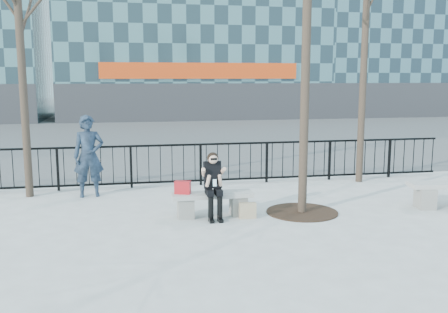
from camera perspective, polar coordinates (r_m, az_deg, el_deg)
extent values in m
plane|color=#999894|center=(10.32, -1.35, -6.81)|extent=(120.00, 120.00, 0.00)
cube|color=#474747|center=(25.00, -7.11, 2.55)|extent=(60.00, 23.00, 0.01)
cube|color=black|center=(13.01, -3.58, 1.37)|extent=(14.00, 0.05, 0.05)
cube|color=black|center=(13.17, -3.53, -2.77)|extent=(14.00, 0.05, 0.05)
cube|color=#2D2D30|center=(32.12, -2.64, 6.20)|extent=(18.00, 0.08, 2.40)
cube|color=#AE310B|center=(32.02, -2.65, 9.77)|extent=(12.60, 0.12, 1.00)
cube|color=#2D2D30|center=(38.46, 23.45, 5.94)|extent=(16.00, 0.08, 2.40)
cylinder|color=black|center=(10.35, 9.42, 14.10)|extent=(0.18, 0.18, 7.50)
cylinder|color=black|center=(12.51, -22.16, 10.38)|extent=(0.18, 0.18, 6.50)
cylinder|color=black|center=(13.84, 15.76, 11.56)|extent=(0.18, 0.18, 7.00)
cylinder|color=black|center=(10.69, 8.90, -6.28)|extent=(1.50, 1.50, 0.02)
cube|color=slate|center=(10.19, -4.42, -5.87)|extent=(0.32, 0.38, 0.40)
cube|color=slate|center=(10.37, 1.66, -5.58)|extent=(0.32, 0.38, 0.40)
cube|color=#98948F|center=(10.20, -1.36, -4.40)|extent=(1.65, 0.46, 0.09)
cube|color=slate|center=(11.71, 22.00, -4.43)|extent=(0.35, 0.42, 0.44)
cube|color=#AE151B|center=(10.10, -4.75, -3.55)|extent=(0.35, 0.25, 0.26)
cube|color=tan|center=(10.12, 2.73, -6.19)|extent=(0.34, 0.14, 0.32)
imported|color=black|center=(12.21, -15.21, 0.04)|extent=(0.76, 0.54, 1.94)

